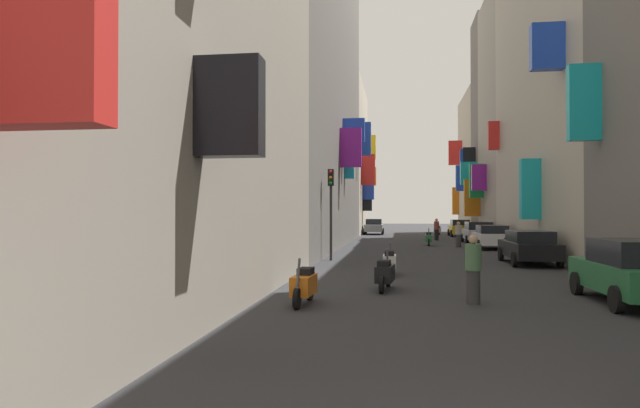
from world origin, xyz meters
TOP-DOWN VIEW (x-y plane):
  - ground_plane at (0.00, 30.00)m, footprint 140.00×140.00m
  - building_left_mid_a at (-8.00, 32.24)m, footprint 7.36×28.04m
  - building_left_mid_b at (-7.98, 53.12)m, footprint 7.29×13.74m
  - building_right_mid_a at (7.99, 27.06)m, footprint 7.28×17.92m
  - building_right_mid_b at (7.98, 40.25)m, footprint 7.24×8.45m
  - building_right_mid_c at (7.98, 46.76)m, footprint 7.29×4.60m
  - building_right_far at (7.98, 54.54)m, footprint 7.35×10.93m
  - parked_car_green at (3.92, 11.19)m, footprint 1.88×4.13m
  - parked_car_yellow at (3.83, 47.65)m, footprint 1.84×4.05m
  - parked_car_grey at (-3.90, 51.18)m, footprint 1.88×4.10m
  - parked_car_white at (3.85, 30.85)m, footprint 1.94×3.97m
  - parked_car_black at (3.81, 21.31)m, footprint 1.90×4.47m
  - parked_car_silver at (3.93, 36.99)m, footprint 2.00×4.29m
  - scooter_black at (-1.96, 12.72)m, footprint 0.56×1.91m
  - scooter_orange at (-3.80, 10.05)m, footprint 0.50×1.85m
  - scooter_silver at (2.06, 49.89)m, footprint 0.74×1.78m
  - scooter_green at (0.38, 33.73)m, footprint 0.50×1.84m
  - scooter_white at (-1.89, 16.46)m, footprint 0.44×1.78m
  - scooter_red at (3.96, 26.30)m, footprint 0.46×1.94m
  - pedestrian_crossing at (0.17, 10.70)m, footprint 0.50×0.50m
  - pedestrian_near_left at (2.14, 32.64)m, footprint 0.52×0.52m
  - pedestrian_mid_street at (1.33, 40.49)m, footprint 0.48×0.48m
  - traffic_light_far_corner at (-4.59, 21.94)m, footprint 0.26×0.34m

SIDE VIEW (x-z plane):
  - ground_plane at x=0.00m, z-range 0.00..0.00m
  - scooter_white at x=-1.89m, z-range -0.10..1.03m
  - scooter_silver at x=2.06m, z-range -0.10..1.03m
  - scooter_green at x=0.38m, z-range -0.10..1.03m
  - scooter_orange at x=-3.80m, z-range -0.10..1.03m
  - scooter_black at x=-1.96m, z-range -0.10..1.03m
  - scooter_red at x=3.96m, z-range -0.10..1.03m
  - parked_car_white at x=3.85m, z-range 0.04..1.44m
  - parked_car_black at x=3.81m, z-range 0.04..1.45m
  - parked_car_grey at x=-3.90m, z-range 0.03..1.52m
  - parked_car_silver at x=3.93m, z-range 0.04..1.52m
  - parked_car_yellow at x=3.83m, z-range 0.04..1.52m
  - pedestrian_near_left at x=2.14m, z-range -0.01..1.57m
  - parked_car_green at x=3.92m, z-range 0.03..1.56m
  - pedestrian_crossing at x=0.17m, z-range 0.00..1.64m
  - pedestrian_mid_street at x=1.33m, z-range 0.00..1.67m
  - traffic_light_far_corner at x=-4.59m, z-range 0.75..4.86m
  - building_right_far at x=7.98m, z-range 0.00..13.92m
  - building_left_mid_b at x=-7.98m, z-range -0.01..14.84m
  - building_right_mid_a at x=7.99m, z-range -0.01..18.24m
  - building_right_mid_b at x=7.98m, z-range -0.03..18.49m
  - building_right_mid_c at x=7.98m, z-range -0.02..18.97m
  - building_left_mid_a at x=-8.00m, z-range 0.00..21.25m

